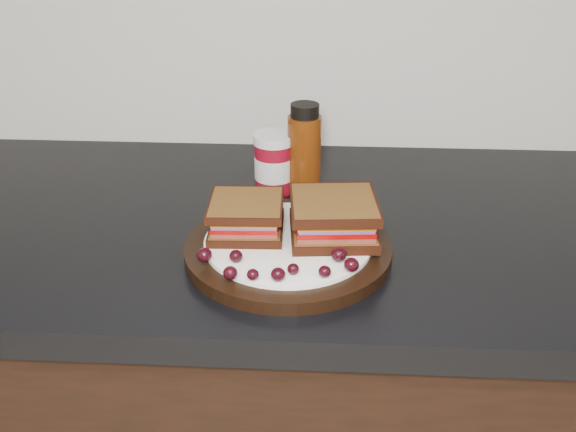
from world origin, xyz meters
name	(u,v)px	position (x,y,z in m)	size (l,w,h in m)	color
countertop	(347,230)	(0.00, 1.70, 0.88)	(3.98, 0.60, 0.04)	black
plate	(288,249)	(-0.08, 1.59, 0.91)	(0.28, 0.28, 0.02)	black
sandwich_left	(246,216)	(-0.14, 1.61, 0.95)	(0.10, 0.10, 0.05)	brown
sandwich_right	(333,218)	(-0.02, 1.60, 0.95)	(0.11, 0.11, 0.05)	brown
grape_0	(204,255)	(-0.19, 1.53, 0.93)	(0.02, 0.02, 0.02)	black
grape_1	(236,256)	(-0.15, 1.53, 0.93)	(0.02, 0.02, 0.02)	black
grape_2	(230,273)	(-0.15, 1.49, 0.93)	(0.02, 0.02, 0.02)	black
grape_3	(253,275)	(-0.12, 1.49, 0.93)	(0.02, 0.02, 0.01)	black
grape_4	(278,274)	(-0.09, 1.49, 0.93)	(0.02, 0.02, 0.02)	black
grape_5	(293,269)	(-0.07, 1.50, 0.93)	(0.02, 0.02, 0.01)	black
grape_6	(325,272)	(-0.03, 1.50, 0.93)	(0.02, 0.02, 0.01)	black
grape_7	(351,265)	(0.00, 1.51, 0.93)	(0.02, 0.02, 0.02)	black
grape_8	(339,255)	(-0.02, 1.54, 0.93)	(0.02, 0.02, 0.02)	black
grape_9	(334,240)	(-0.02, 1.57, 0.93)	(0.02, 0.02, 0.02)	black
grape_10	(349,232)	(0.00, 1.60, 0.93)	(0.02, 0.02, 0.02)	black
grape_11	(332,223)	(-0.03, 1.62, 0.93)	(0.02, 0.02, 0.02)	black
grape_12	(325,218)	(-0.04, 1.63, 0.93)	(0.02, 0.02, 0.02)	black
grape_13	(245,219)	(-0.15, 1.63, 0.93)	(0.02, 0.02, 0.02)	black
grape_14	(227,225)	(-0.17, 1.61, 0.93)	(0.02, 0.02, 0.02)	black
grape_15	(246,237)	(-0.14, 1.58, 0.93)	(0.02, 0.02, 0.02)	black
grape_16	(244,216)	(-0.15, 1.63, 0.93)	(0.02, 0.02, 0.02)	black
grape_17	(241,225)	(-0.15, 1.61, 0.93)	(0.02, 0.02, 0.02)	black
grape_18	(226,236)	(-0.17, 1.58, 0.93)	(0.02, 0.02, 0.02)	black
condiment_jar	(274,163)	(-0.12, 1.79, 0.95)	(0.07, 0.07, 0.10)	maroon
oil_bottle	(304,149)	(-0.07, 1.79, 0.97)	(0.05, 0.05, 0.15)	#552308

